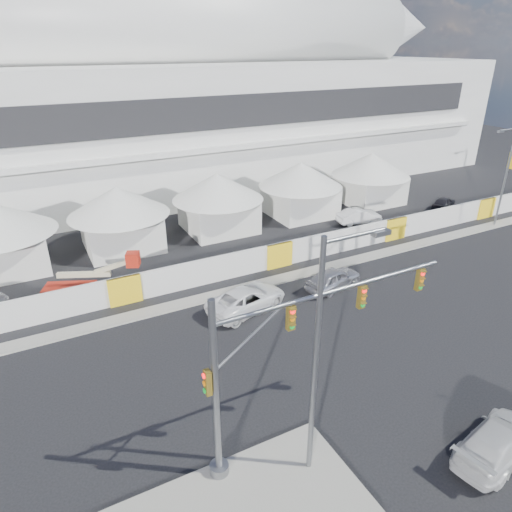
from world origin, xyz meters
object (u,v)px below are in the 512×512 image
lot_car_b (443,203)px  streetlight_median (323,346)px  pickup_near (498,441)px  lot_car_a (359,216)px  streetlight_curb (506,170)px  sedan_silver (333,278)px  pickup_curb (247,299)px  traffic_mast (267,367)px  boom_lift (79,285)px

lot_car_b → streetlight_median: size_ratio=0.37×
pickup_near → streetlight_median: (-7.25, 3.14, 5.34)m
lot_car_a → streetlight_curb: size_ratio=0.47×
lot_car_a → streetlight_median: 29.82m
sedan_silver → lot_car_a: 13.77m
lot_car_a → streetlight_curb: (11.08, -6.63, 4.74)m
sedan_silver → pickup_curb: size_ratio=0.80×
pickup_near → streetlight_curb: 30.19m
traffic_mast → boom_lift: bearing=105.6°
traffic_mast → boom_lift: (-4.96, 17.75, -3.78)m
sedan_silver → lot_car_b: (20.80, 8.72, -0.12)m
sedan_silver → lot_car_b: sedan_silver is taller
streetlight_median → boom_lift: (-6.47, 19.18, -5.17)m
lot_car_b → traffic_mast: 37.80m
lot_car_b → streetlight_median: (-30.68, -20.82, 5.43)m
boom_lift → sedan_silver: bearing=0.4°
boom_lift → streetlight_median: bearing=-47.6°
pickup_curb → lot_car_b: pickup_curb is taller
sedan_silver → traffic_mast: size_ratio=0.41×
streetlight_median → boom_lift: 20.89m
sedan_silver → lot_car_b: size_ratio=1.18×
sedan_silver → boom_lift: 17.81m
lot_car_b → streetlight_median: 37.48m
streetlight_median → streetlight_curb: (30.98, 14.92, -0.62)m
sedan_silver → streetlight_curb: bearing=-94.4°
lot_car_a → streetlight_median: streetlight_median is taller
lot_car_a → boom_lift: bearing=104.9°
streetlight_curb → boom_lift: streetlight_curb is taller
sedan_silver → streetlight_median: streetlight_median is taller
lot_car_a → boom_lift: 26.47m
lot_car_a → lot_car_b: size_ratio=1.14×
lot_car_a → traffic_mast: bearing=143.0°
sedan_silver → pickup_near: bearing=158.2°
sedan_silver → pickup_near: size_ratio=0.88×
pickup_near → boom_lift: (-13.71, 22.32, 0.17)m
streetlight_curb → lot_car_a: bearing=149.1°
sedan_silver → lot_car_a: sedan_silver is taller
streetlight_median → streetlight_curb: streetlight_median is taller
lot_car_a → streetlight_median: (-19.90, -21.55, 5.36)m
sedan_silver → traffic_mast: 16.09m
pickup_near → streetlight_curb: (23.73, 18.07, 4.72)m
traffic_mast → boom_lift: 18.82m
sedan_silver → lot_car_a: size_ratio=1.03×
streetlight_median → streetlight_curb: bearing=25.7°
pickup_curb → streetlight_curb: size_ratio=0.60×
pickup_curb → lot_car_b: 28.87m
lot_car_a → pickup_curb: bearing=128.3°
sedan_silver → pickup_curb: pickup_curb is taller
lot_car_b → traffic_mast: (-32.19, -19.40, 4.03)m
lot_car_b → streetlight_median: bearing=99.6°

